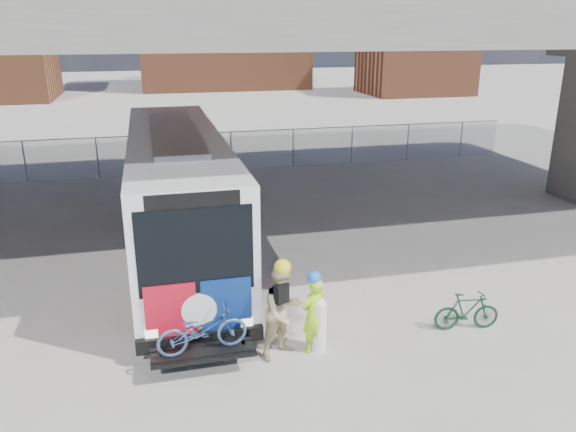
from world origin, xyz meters
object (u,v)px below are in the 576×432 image
object	(u,v)px
bollard	(319,322)
cyclist_tan	(283,311)
cyclist_hivis	(313,313)
bike_parked	(467,311)
bus	(177,183)

from	to	relation	value
bollard	cyclist_tan	size ratio (longest dim) A/B	0.55
cyclist_tan	cyclist_hivis	bearing A→B (deg)	-26.74
bollard	cyclist_tan	distance (m)	0.86
cyclist_hivis	cyclist_tan	xyz separation A→B (m)	(-0.65, -0.00, 0.13)
bollard	bike_parked	distance (m)	3.43
bus	cyclist_tan	xyz separation A→B (m)	(1.64, -6.33, -1.11)
bollard	bike_parked	xyz separation A→B (m)	(3.42, 0.00, -0.19)
bus	cyclist_hivis	world-z (taller)	bus
bollard	cyclist_hivis	distance (m)	0.27
cyclist_hivis	bike_parked	xyz separation A→B (m)	(3.55, -0.00, -0.42)
bus	bike_parked	world-z (taller)	bus
bollard	cyclist_hivis	bearing A→B (deg)	180.00
cyclist_hivis	cyclist_tan	world-z (taller)	cyclist_tan
bus	cyclist_hivis	xyz separation A→B (m)	(2.29, -6.32, -1.24)
cyclist_hivis	bus	bearing A→B (deg)	-95.01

